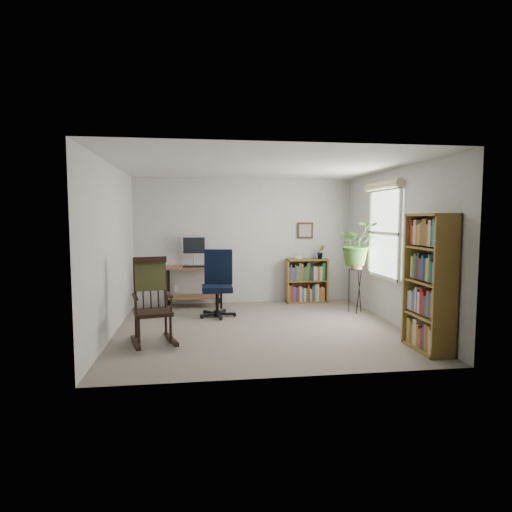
{
  "coord_description": "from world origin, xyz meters",
  "views": [
    {
      "loc": [
        -0.91,
        -6.22,
        1.65
      ],
      "look_at": [
        0.0,
        0.4,
        1.05
      ],
      "focal_mm": 30.0,
      "sensor_mm": 36.0,
      "label": 1
    }
  ],
  "objects": [
    {
      "name": "desk",
      "position": [
        -0.97,
        1.7,
        0.38
      ],
      "size": [
        1.05,
        0.58,
        0.75
      ],
      "primitive_type": null,
      "color": "brown",
      "rests_on": "floor"
    },
    {
      "name": "monitor",
      "position": [
        -0.97,
        1.84,
        1.03
      ],
      "size": [
        0.46,
        0.16,
        0.56
      ],
      "primitive_type": null,
      "color": "#BCBCC1",
      "rests_on": "desk"
    },
    {
      "name": "plant_stand",
      "position": [
        1.8,
        0.8,
        0.45
      ],
      "size": [
        0.27,
        0.27,
        0.9
      ],
      "primitive_type": null,
      "rotation": [
        0.0,
        0.0,
        0.1
      ],
      "color": "black",
      "rests_on": "floor"
    },
    {
      "name": "office_chair",
      "position": [
        -0.59,
        0.84,
        0.57
      ],
      "size": [
        0.71,
        0.71,
        1.13
      ],
      "primitive_type": null,
      "rotation": [
        0.0,
        0.0,
        -0.16
      ],
      "color": "black",
      "rests_on": "floor"
    },
    {
      "name": "floor",
      "position": [
        0.0,
        0.0,
        0.0
      ],
      "size": [
        4.2,
        4.0,
        0.0
      ],
      "primitive_type": "cube",
      "color": "gray",
      "rests_on": "ground"
    },
    {
      "name": "spider_plant",
      "position": [
        1.8,
        0.8,
        1.56
      ],
      "size": [
        1.69,
        1.88,
        1.46
      ],
      "primitive_type": "imported",
      "color": "#386523",
      "rests_on": "plant_stand"
    },
    {
      "name": "ceiling",
      "position": [
        0.0,
        0.0,
        2.4
      ],
      "size": [
        4.2,
        4.0,
        0.0
      ],
      "primitive_type": "cube",
      "color": "silver",
      "rests_on": "ground"
    },
    {
      "name": "rocking_chair",
      "position": [
        -1.5,
        -0.6,
        0.57
      ],
      "size": [
        0.79,
        1.1,
        1.15
      ],
      "primitive_type": null,
      "rotation": [
        0.0,
        0.0,
        0.22
      ],
      "color": "black",
      "rests_on": "floor"
    },
    {
      "name": "wall_back",
      "position": [
        0.0,
        2.0,
        1.2
      ],
      "size": [
        4.2,
        0.0,
        2.4
      ],
      "primitive_type": "cube",
      "color": "beige",
      "rests_on": "ground"
    },
    {
      "name": "framed_picture",
      "position": [
        1.19,
        1.97,
        1.4
      ],
      "size": [
        0.32,
        0.04,
        0.32
      ],
      "primitive_type": null,
      "color": "black",
      "rests_on": "wall_back"
    },
    {
      "name": "tall_bookshelf",
      "position": [
        1.92,
        -1.34,
        0.85
      ],
      "size": [
        0.32,
        0.74,
        1.7
      ],
      "primitive_type": null,
      "color": "olive",
      "rests_on": "floor"
    },
    {
      "name": "wall_front",
      "position": [
        0.0,
        -2.0,
        1.2
      ],
      "size": [
        4.2,
        0.0,
        2.4
      ],
      "primitive_type": "cube",
      "color": "beige",
      "rests_on": "ground"
    },
    {
      "name": "potted_plant_small",
      "position": [
        1.47,
        1.83,
        0.9
      ],
      "size": [
        0.13,
        0.24,
        0.11
      ],
      "primitive_type": "imported",
      "color": "#386523",
      "rests_on": "low_bookshelf"
    },
    {
      "name": "keyboard",
      "position": [
        -0.97,
        1.58,
        0.77
      ],
      "size": [
        0.4,
        0.15,
        0.02
      ],
      "primitive_type": "cube",
      "color": "black",
      "rests_on": "desk"
    },
    {
      "name": "window",
      "position": [
        2.06,
        0.3,
        1.4
      ],
      "size": [
        0.12,
        1.2,
        1.5
      ],
      "primitive_type": null,
      "color": "white",
      "rests_on": "wall_right"
    },
    {
      "name": "low_bookshelf",
      "position": [
        1.19,
        1.82,
        0.42
      ],
      "size": [
        0.8,
        0.27,
        0.85
      ],
      "primitive_type": null,
      "color": "olive",
      "rests_on": "floor"
    },
    {
      "name": "wall_right",
      "position": [
        2.1,
        0.0,
        1.2
      ],
      "size": [
        0.0,
        4.0,
        2.4
      ],
      "primitive_type": "cube",
      "color": "beige",
      "rests_on": "ground"
    },
    {
      "name": "wall_left",
      "position": [
        -2.1,
        0.0,
        1.2
      ],
      "size": [
        0.0,
        4.0,
        2.4
      ],
      "primitive_type": "cube",
      "color": "beige",
      "rests_on": "ground"
    }
  ]
}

